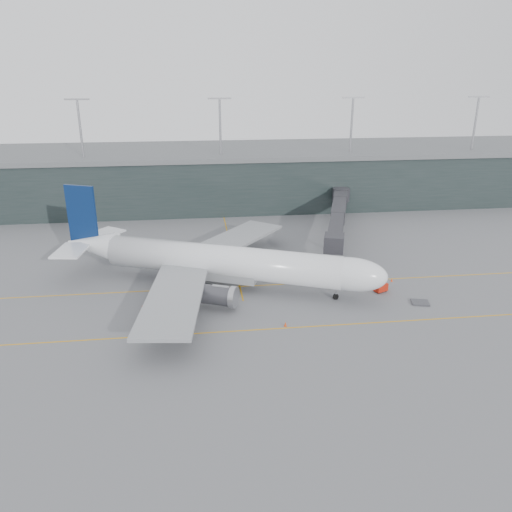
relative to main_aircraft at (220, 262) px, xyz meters
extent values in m
plane|color=slate|center=(-1.66, 3.43, -4.63)|extent=(320.00, 320.00, 0.00)
cube|color=orange|center=(-1.66, -0.57, -4.62)|extent=(160.00, 0.25, 0.02)
cube|color=orange|center=(-1.66, -16.57, -4.62)|extent=(160.00, 0.25, 0.02)
cube|color=orange|center=(3.34, 23.43, -4.62)|extent=(0.25, 60.00, 0.02)
cube|color=#1E2927|center=(-1.66, 61.43, 2.37)|extent=(240.00, 35.00, 14.00)
cube|color=#595C5E|center=(-1.66, 61.43, 9.97)|extent=(240.00, 36.00, 1.20)
cylinder|color=#9E9EA3|center=(-31.66, 51.43, 17.37)|extent=(0.60, 0.60, 14.00)
cylinder|color=#9E9EA3|center=(3.34, 51.43, 17.37)|extent=(0.60, 0.60, 14.00)
cylinder|color=#9E9EA3|center=(38.34, 51.43, 17.37)|extent=(0.60, 0.60, 14.00)
cylinder|color=#9E9EA3|center=(73.34, 51.43, 17.37)|extent=(0.60, 0.60, 14.00)
cylinder|color=white|center=(0.39, -0.16, 0.15)|extent=(40.41, 21.23, 5.59)
ellipsoid|color=white|center=(20.76, -8.73, 0.15)|extent=(12.99, 9.71, 5.59)
cone|color=white|center=(-23.31, 9.80, 0.78)|extent=(11.23, 8.79, 5.37)
cube|color=gray|center=(-0.45, 0.19, -2.02)|extent=(15.05, 9.75, 1.80)
cube|color=black|center=(23.92, -10.05, 1.05)|extent=(2.88, 3.26, 0.72)
cube|color=gray|center=(-7.53, -12.00, -0.75)|extent=(11.16, 26.93, 0.50)
cylinder|color=#3A3A3F|center=(-1.27, -8.76, -2.29)|extent=(7.04, 5.36, 3.16)
cube|color=gray|center=(3.31, 13.77, -0.75)|extent=(22.72, 25.47, 0.50)
cylinder|color=#3A3A3F|center=(5.37, 7.04, -2.29)|extent=(7.04, 5.36, 3.16)
cube|color=#091E4B|center=(-24.56, 10.32, 6.46)|extent=(5.58, 2.69, 10.82)
cube|color=white|center=(-26.06, 5.58, 1.23)|extent=(6.02, 8.72, 0.32)
cube|color=white|center=(-22.22, 14.72, 1.23)|extent=(8.89, 9.45, 0.32)
cylinder|color=black|center=(18.68, -7.85, -4.14)|extent=(1.05, 0.72, 0.99)
cylinder|color=#9E9EA3|center=(18.68, -7.85, -3.46)|extent=(0.27, 0.27, 2.35)
cylinder|color=black|center=(-4.62, -2.75, -4.05)|extent=(1.26, 0.87, 1.17)
cylinder|color=black|center=(-1.26, 5.23, -4.05)|extent=(1.26, 0.87, 1.17)
cube|color=#26262A|center=(21.49, 4.42, 0.99)|extent=(4.68, 4.97, 3.15)
cube|color=#26262A|center=(24.38, 13.30, 0.99)|extent=(7.21, 14.77, 2.81)
cube|color=#26262A|center=(28.91, 27.20, 0.99)|extent=(7.47, 14.86, 2.92)
cube|color=#26262A|center=(33.44, 41.11, 0.99)|extent=(7.74, 14.95, 3.04)
cylinder|color=#9E9EA3|center=(24.62, 14.05, -2.49)|extent=(0.56, 0.56, 4.27)
cube|color=#3A3A3F|center=(24.62, 14.05, -4.24)|extent=(2.66, 2.30, 0.79)
cylinder|color=#26262A|center=(21.49, 43.93, 0.99)|extent=(4.50, 4.50, 3.37)
cylinder|color=#26262A|center=(21.49, 43.93, -2.61)|extent=(2.02, 2.02, 4.05)
cube|color=#AD1C0C|center=(27.18, -5.77, -3.77)|extent=(2.61, 2.19, 1.32)
cylinder|color=black|center=(26.64, -6.56, -4.43)|extent=(0.43, 0.30, 0.41)
cylinder|color=black|center=(28.13, -5.91, -4.43)|extent=(0.43, 0.30, 0.41)
cylinder|color=black|center=(26.24, -5.63, -4.43)|extent=(0.43, 0.30, 0.41)
cylinder|color=black|center=(27.72, -4.98, -4.43)|extent=(0.43, 0.30, 0.41)
cube|color=#3A3A3F|center=(32.02, -11.04, -4.47)|extent=(3.20, 2.79, 0.28)
cube|color=#3A3A3F|center=(-8.00, 13.89, -4.46)|extent=(2.44, 2.04, 0.23)
cube|color=#B8BCC6|center=(-8.00, 13.89, -3.45)|extent=(1.98, 1.88, 1.69)
cube|color=#23508C|center=(-8.00, 13.89, -2.57)|extent=(2.04, 1.94, 0.09)
cube|color=#3A3A3F|center=(-3.51, 15.49, -4.49)|extent=(2.24, 1.97, 0.19)
cube|color=#B3B9BF|center=(-3.51, 15.49, -3.62)|extent=(1.85, 1.78, 1.44)
cube|color=#23508C|center=(-3.51, 15.49, -2.87)|extent=(1.91, 1.84, 0.08)
cube|color=#3A3A3F|center=(-2.20, 14.99, -4.47)|extent=(2.51, 2.19, 0.22)
cube|color=#B5B8C2|center=(-2.20, 14.99, -3.50)|extent=(2.06, 1.98, 1.62)
cube|color=#23508C|center=(-2.20, 14.99, -2.65)|extent=(2.13, 2.05, 0.09)
cone|color=#F83C0D|center=(30.80, -1.74, -4.32)|extent=(0.39, 0.39, 0.62)
cone|color=#CA3B0B|center=(8.72, -16.02, -4.27)|extent=(0.45, 0.45, 0.72)
cone|color=#E2470C|center=(7.80, 15.43, -4.27)|extent=(0.45, 0.45, 0.72)
cone|color=red|center=(-12.91, -7.73, -4.25)|extent=(0.47, 0.47, 0.75)
camera|label=1|loc=(-3.75, -80.96, 31.07)|focal=35.00mm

